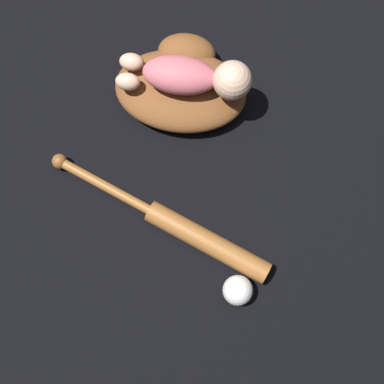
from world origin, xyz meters
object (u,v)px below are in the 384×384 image
baseball_bat (185,230)px  baseball (238,290)px  baby_figure (193,77)px  baseball_glove (182,84)px

baseball_bat → baseball: baseball is taller
baseball → baby_figure: bearing=115.8°
baseball_glove → baseball_bat: size_ratio=0.61×
baby_figure → baseball: 0.53m
baby_figure → baseball: baby_figure is taller
baby_figure → baseball_bat: size_ratio=0.57×
baseball_glove → baseball: baseball_glove is taller
baseball → baseball_glove: bearing=118.3°
baby_figure → baseball: (0.23, -0.47, -0.10)m
baseball_glove → baseball: (0.26, -0.49, -0.01)m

